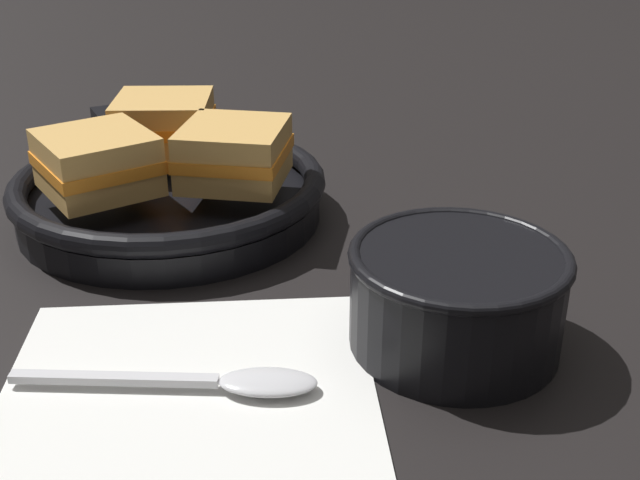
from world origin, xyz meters
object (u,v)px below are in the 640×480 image
sandwich_near_left (97,162)px  sandwich_near_right (234,153)px  spoon (225,381)px  skillet (169,194)px  sandwich_far_left (164,123)px  soup_bowl (457,292)px

sandwich_near_left → sandwich_near_right: (0.11, 0.01, 0.00)m
spoon → skillet: skillet is taller
spoon → sandwich_near_left: sandwich_near_left is taller
sandwich_near_right → sandwich_far_left: bearing=122.9°
soup_bowl → sandwich_far_left: 0.34m
soup_bowl → sandwich_near_left: sandwich_near_left is taller
sandwich_near_right → sandwich_near_left: bearing=-177.1°
soup_bowl → skillet: bearing=128.8°
spoon → skillet: bearing=108.6°
sandwich_far_left → spoon: bearing=-82.9°
sandwich_near_right → soup_bowl: bearing=-57.2°
soup_bowl → sandwich_near_left: bearing=140.7°
spoon → sandwich_far_left: bearing=107.5°
soup_bowl → sandwich_far_left: size_ratio=1.45×
soup_bowl → sandwich_near_right: 0.23m
sandwich_near_left → sandwich_far_left: size_ratio=1.19×
soup_bowl → skillet: size_ratio=0.38×
sandwich_near_left → sandwich_far_left: 0.11m
soup_bowl → spoon: soup_bowl is taller
skillet → sandwich_near_right: size_ratio=3.46×
spoon → sandwich_far_left: (-0.04, 0.31, 0.06)m
soup_bowl → sandwich_near_right: size_ratio=1.30×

